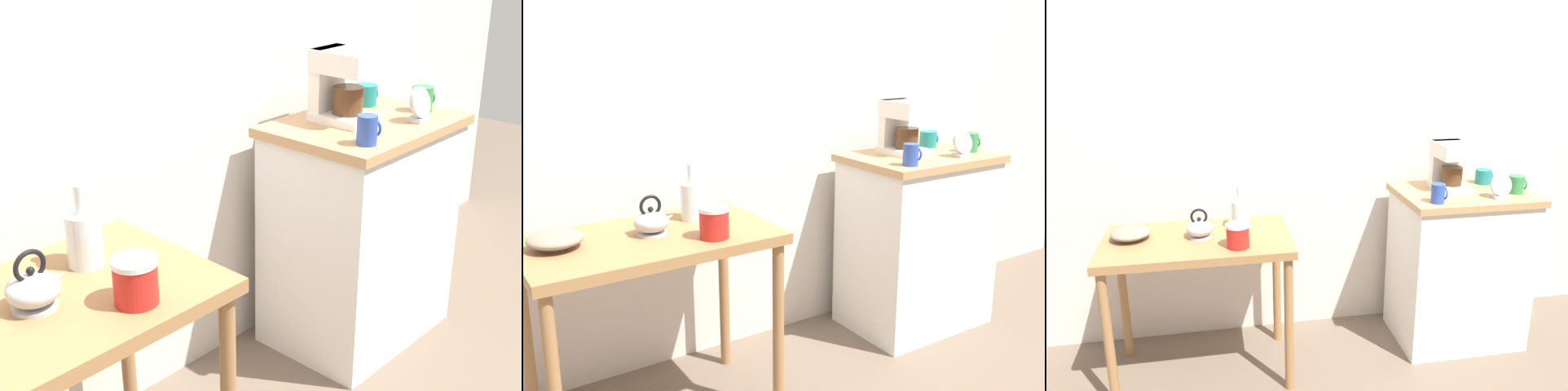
% 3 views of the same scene
% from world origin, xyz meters
% --- Properties ---
extents(wooden_table, '(0.91, 0.53, 0.75)m').
position_xyz_m(wooden_table, '(-0.71, -0.01, 0.65)').
color(wooden_table, '#9E7044').
rests_on(wooden_table, ground_plane).
extents(kitchen_counter, '(0.71, 0.50, 0.88)m').
position_xyz_m(kitchen_counter, '(0.72, 0.06, 0.44)').
color(kitchen_counter, white).
rests_on(kitchen_counter, ground_plane).
extents(teakettle, '(0.15, 0.13, 0.15)m').
position_xyz_m(teakettle, '(-0.69, -0.01, 0.80)').
color(teakettle, '#B2B5BA').
rests_on(teakettle, wooden_table).
extents(glass_carafe_vase, '(0.09, 0.09, 0.22)m').
position_xyz_m(glass_carafe_vase, '(-0.49, 0.08, 0.83)').
color(glass_carafe_vase, silver).
rests_on(glass_carafe_vase, wooden_table).
extents(canister_enamel, '(0.11, 0.11, 0.11)m').
position_xyz_m(canister_enamel, '(-0.52, -0.17, 0.81)').
color(canister_enamel, red).
rests_on(canister_enamel, wooden_table).
extents(coffee_maker, '(0.18, 0.22, 0.26)m').
position_xyz_m(coffee_maker, '(0.66, 0.13, 1.03)').
color(coffee_maker, white).
rests_on(coffee_maker, kitchen_counter).
extents(mug_tall_green, '(0.09, 0.08, 0.09)m').
position_xyz_m(mug_tall_green, '(0.98, -0.02, 0.93)').
color(mug_tall_green, '#338C4C').
rests_on(mug_tall_green, kitchen_counter).
extents(mug_dark_teal, '(0.09, 0.09, 0.08)m').
position_xyz_m(mug_dark_teal, '(0.90, 0.19, 0.93)').
color(mug_dark_teal, teal).
rests_on(mug_dark_teal, kitchen_counter).
extents(mug_blue, '(0.08, 0.07, 0.10)m').
position_xyz_m(mug_blue, '(0.49, -0.11, 0.93)').
color(mug_blue, '#2D4CAD').
rests_on(mug_blue, kitchen_counter).
extents(table_clock, '(0.11, 0.06, 0.13)m').
position_xyz_m(table_clock, '(0.84, -0.09, 0.94)').
color(table_clock, '#B2B5BA').
rests_on(table_clock, kitchen_counter).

